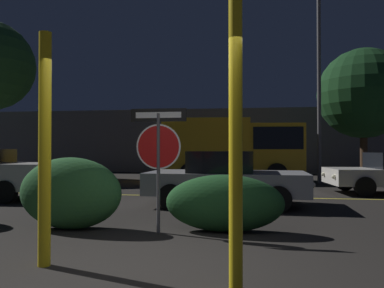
% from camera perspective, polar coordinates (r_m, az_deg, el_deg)
% --- Properties ---
extents(ground_plane, '(260.00, 260.00, 0.00)m').
position_cam_1_polar(ground_plane, '(4.52, -7.19, -18.92)').
color(ground_plane, black).
extents(road_center_stripe, '(34.71, 0.12, 0.01)m').
position_cam_1_polar(road_center_stripe, '(11.25, 2.41, -7.97)').
color(road_center_stripe, gold).
rests_on(road_center_stripe, ground_plane).
extents(stop_sign, '(0.96, 0.06, 2.10)m').
position_cam_1_polar(stop_sign, '(6.34, -5.14, -0.16)').
color(stop_sign, '#4C4C51').
rests_on(stop_sign, ground_plane).
extents(yellow_pole_left, '(0.15, 0.15, 2.83)m').
position_cam_1_polar(yellow_pole_left, '(4.87, -21.52, -0.65)').
color(yellow_pole_left, yellow).
rests_on(yellow_pole_left, ground_plane).
extents(yellow_pole_right, '(0.14, 0.14, 3.05)m').
position_cam_1_polar(yellow_pole_right, '(3.69, 6.67, 1.01)').
color(yellow_pole_right, yellow).
rests_on(yellow_pole_right, ground_plane).
extents(hedge_bush_1, '(1.87, 0.80, 1.26)m').
position_cam_1_polar(hedge_bush_1, '(6.98, -18.07, -7.13)').
color(hedge_bush_1, '#2D6633').
rests_on(hedge_bush_1, ground_plane).
extents(hedge_bush_2, '(2.02, 0.72, 0.97)m').
position_cam_1_polar(hedge_bush_2, '(6.47, 4.95, -8.98)').
color(hedge_bush_2, '#1E4C23').
rests_on(hedge_bush_2, ground_plane).
extents(passing_car_2, '(4.08, 2.16, 1.36)m').
position_cam_1_polar(passing_car_2, '(9.49, 5.15, -5.19)').
color(passing_car_2, '#9E9EA3').
rests_on(passing_car_2, ground_plane).
extents(delivery_truck, '(6.09, 2.67, 2.72)m').
position_cam_1_polar(delivery_truck, '(16.49, 6.54, -0.35)').
color(delivery_truck, gold).
rests_on(delivery_truck, ground_plane).
extents(street_lamp, '(0.53, 0.53, 8.27)m').
position_cam_1_polar(street_lamp, '(16.85, 18.77, 13.73)').
color(street_lamp, '#4C4C51').
rests_on(street_lamp, ground_plane).
extents(tree_0, '(4.07, 4.07, 5.98)m').
position_cam_1_polar(tree_0, '(18.81, 24.66, 6.98)').
color(tree_0, '#422D1E').
rests_on(tree_0, ground_plane).
extents(building_backdrop, '(29.34, 4.14, 3.83)m').
position_cam_1_polar(building_backdrop, '(24.21, 4.96, 0.40)').
color(building_backdrop, '#4C4C56').
rests_on(building_backdrop, ground_plane).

